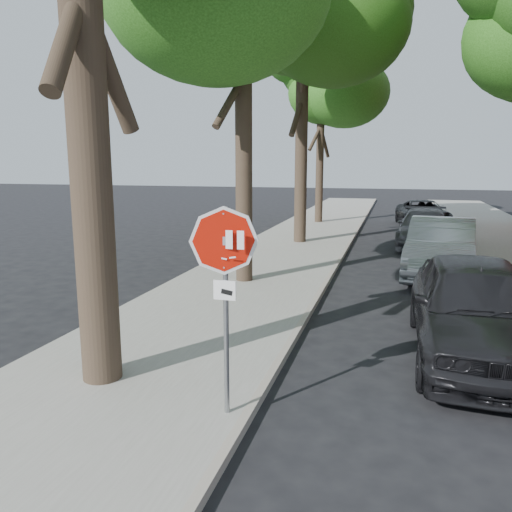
{
  "coord_description": "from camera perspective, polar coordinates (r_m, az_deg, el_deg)",
  "views": [
    {
      "loc": [
        1.22,
        -5.52,
        3.22
      ],
      "look_at": [
        -0.46,
        0.51,
        2.05
      ],
      "focal_mm": 35.0,
      "sensor_mm": 36.0,
      "label": 1
    }
  ],
  "objects": [
    {
      "name": "curb_left",
      "position": [
        17.88,
        9.98,
        0.27
      ],
      "size": [
        0.12,
        55.0,
        0.13
      ],
      "primitive_type": "cube",
      "color": "#9E9384",
      "rests_on": "ground"
    },
    {
      "name": "curb_right",
      "position": [
        18.01,
        24.04,
        -0.42
      ],
      "size": [
        0.12,
        55.0,
        0.13
      ],
      "primitive_type": "cube",
      "color": "#9E9384",
      "rests_on": "ground"
    },
    {
      "name": "car_c",
      "position": [
        20.48,
        18.68,
        3.02
      ],
      "size": [
        2.25,
        5.04,
        1.44
      ],
      "primitive_type": "imported",
      "rotation": [
        0.0,
        0.0,
        -0.05
      ],
      "color": "#48474C",
      "rests_on": "ground"
    },
    {
      "name": "ground",
      "position": [
        6.51,
        2.88,
        -19.09
      ],
      "size": [
        120.0,
        120.0,
        0.0
      ],
      "primitive_type": "plane",
      "color": "black",
      "rests_on": "ground"
    },
    {
      "name": "tree_far",
      "position": [
        27.22,
        7.49,
        18.95
      ],
      "size": [
        5.29,
        4.91,
        9.33
      ],
      "color": "black",
      "rests_on": "sidewalk_left"
    },
    {
      "name": "car_a",
      "position": [
        9.12,
        23.82,
        -5.43
      ],
      "size": [
        2.01,
        4.98,
        1.69
      ],
      "primitive_type": "imported",
      "rotation": [
        0.0,
        0.0,
        0.0
      ],
      "color": "black",
      "rests_on": "ground"
    },
    {
      "name": "stop_sign",
      "position": [
        5.96,
        -3.58,
        -1.76
      ],
      "size": [
        0.76,
        0.34,
        2.61
      ],
      "color": "gray",
      "rests_on": "sidewalk_left"
    },
    {
      "name": "car_d",
      "position": [
        26.92,
        18.51,
        4.62
      ],
      "size": [
        2.8,
        5.06,
        1.34
      ],
      "primitive_type": "imported",
      "rotation": [
        0.0,
        0.0,
        0.12
      ],
      "color": "black",
      "rests_on": "ground"
    },
    {
      "name": "sidewalk_left",
      "position": [
        18.19,
        3.54,
        0.57
      ],
      "size": [
        4.0,
        55.0,
        0.12
      ],
      "primitive_type": "cube",
      "color": "gray",
      "rests_on": "ground"
    },
    {
      "name": "car_b",
      "position": [
        15.26,
        20.37,
        0.9
      ],
      "size": [
        2.28,
        5.18,
        1.65
      ],
      "primitive_type": "imported",
      "rotation": [
        0.0,
        0.0,
        -0.11
      ],
      "color": "#9FA3A7",
      "rests_on": "ground"
    },
    {
      "name": "tree_mid_b",
      "position": [
        20.54,
        5.4,
        24.0
      ],
      "size": [
        5.88,
        5.46,
        10.36
      ],
      "color": "black",
      "rests_on": "sidewalk_left"
    }
  ]
}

